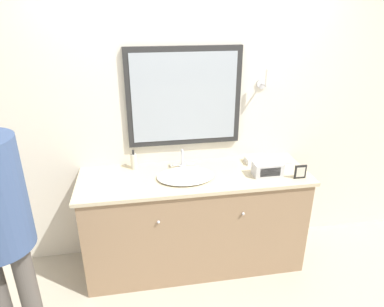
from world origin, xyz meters
The scene contains 9 objects.
ground_plane centered at (0.00, 0.00, 0.00)m, with size 14.00×14.00×0.00m, color #B2A893.
wall_back centered at (0.00, 0.65, 1.28)m, with size 8.00×0.18×2.55m.
vanity_counter centered at (0.00, 0.31, 0.45)m, with size 1.93×0.62×0.90m.
sink_basin centered at (-0.08, 0.29, 0.92)m, with size 0.47×0.39×0.18m.
soap_bottle centered at (-0.50, 0.53, 0.97)m, with size 0.06×0.06×0.17m.
appliance_box centered at (0.60, 0.22, 0.96)m, with size 0.24×0.13×0.11m.
picture_frame centered at (0.84, 0.12, 0.96)m, with size 0.10×0.01×0.12m.
hand_towel_near_sink centered at (0.58, 0.47, 0.93)m, with size 0.18×0.13×0.05m.
metal_tray centered at (0.81, 0.44, 0.91)m, with size 0.17×0.09×0.01m.
Camera 1 is at (-0.45, -2.19, 2.20)m, focal length 32.00 mm.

